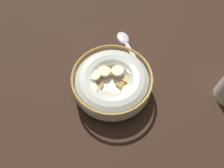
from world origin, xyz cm
name	(u,v)px	position (x,y,z in cm)	size (l,w,h in cm)	color
ground_plane	(112,92)	(0.00, 0.00, -1.00)	(120.89, 120.89, 2.00)	#332116
cereal_bowl	(112,83)	(-0.01, 0.00, 3.34)	(18.18, 18.18, 6.19)	beige
spoon	(126,43)	(-11.61, 9.30, 0.34)	(16.06, 3.09, 0.80)	silver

